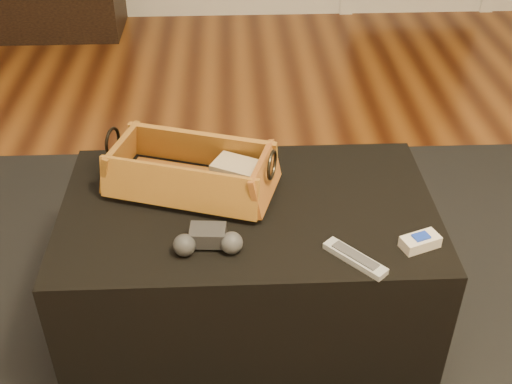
{
  "coord_description": "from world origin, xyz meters",
  "views": [
    {
      "loc": [
        0.11,
        -1.23,
        1.46
      ],
      "look_at": [
        0.17,
        0.12,
        0.49
      ],
      "focal_mm": 45.0,
      "sensor_mm": 36.0,
      "label": 1
    }
  ],
  "objects_px": {
    "game_controller": "(208,241)",
    "silver_remote": "(355,258)",
    "wicker_basket": "(191,173)",
    "ottoman": "(249,265)",
    "tv_remote": "(182,183)",
    "cream_gadget": "(420,242)"
  },
  "relations": [
    {
      "from": "tv_remote",
      "to": "wicker_basket",
      "type": "relative_size",
      "value": 0.48
    },
    {
      "from": "ottoman",
      "to": "wicker_basket",
      "type": "xyz_separation_m",
      "value": [
        -0.15,
        0.09,
        0.26
      ]
    },
    {
      "from": "game_controller",
      "to": "cream_gadget",
      "type": "relative_size",
      "value": 1.61
    },
    {
      "from": "silver_remote",
      "to": "cream_gadget",
      "type": "bearing_deg",
      "value": 15.26
    },
    {
      "from": "game_controller",
      "to": "silver_remote",
      "type": "relative_size",
      "value": 1.13
    },
    {
      "from": "silver_remote",
      "to": "wicker_basket",
      "type": "bearing_deg",
      "value": 141.74
    },
    {
      "from": "wicker_basket",
      "to": "game_controller",
      "type": "relative_size",
      "value": 2.92
    },
    {
      "from": "ottoman",
      "to": "cream_gadget",
      "type": "height_order",
      "value": "cream_gadget"
    },
    {
      "from": "tv_remote",
      "to": "cream_gadget",
      "type": "xyz_separation_m",
      "value": [
        0.59,
        -0.26,
        -0.01
      ]
    },
    {
      "from": "ottoman",
      "to": "silver_remote",
      "type": "distance_m",
      "value": 0.4
    },
    {
      "from": "wicker_basket",
      "to": "silver_remote",
      "type": "relative_size",
      "value": 3.31
    },
    {
      "from": "game_controller",
      "to": "ottoman",
      "type": "bearing_deg",
      "value": 58.87
    },
    {
      "from": "wicker_basket",
      "to": "silver_remote",
      "type": "bearing_deg",
      "value": -38.26
    },
    {
      "from": "wicker_basket",
      "to": "game_controller",
      "type": "distance_m",
      "value": 0.26
    },
    {
      "from": "ottoman",
      "to": "tv_remote",
      "type": "xyz_separation_m",
      "value": [
        -0.18,
        0.08,
        0.24
      ]
    },
    {
      "from": "wicker_basket",
      "to": "silver_remote",
      "type": "xyz_separation_m",
      "value": [
        0.4,
        -0.31,
        -0.04
      ]
    },
    {
      "from": "game_controller",
      "to": "silver_remote",
      "type": "xyz_separation_m",
      "value": [
        0.35,
        -0.06,
        -0.02
      ]
    },
    {
      "from": "wicker_basket",
      "to": "ottoman",
      "type": "bearing_deg",
      "value": -29.4
    },
    {
      "from": "ottoman",
      "to": "wicker_basket",
      "type": "relative_size",
      "value": 2.01
    },
    {
      "from": "tv_remote",
      "to": "game_controller",
      "type": "relative_size",
      "value": 1.4
    },
    {
      "from": "tv_remote",
      "to": "silver_remote",
      "type": "height_order",
      "value": "tv_remote"
    },
    {
      "from": "tv_remote",
      "to": "silver_remote",
      "type": "bearing_deg",
      "value": -24.06
    }
  ]
}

